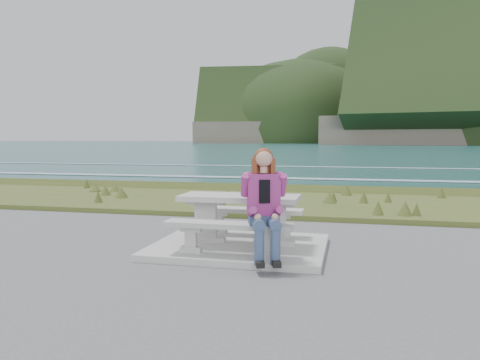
% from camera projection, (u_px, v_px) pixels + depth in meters
% --- Properties ---
extents(concrete_slab, '(2.60, 2.10, 0.10)m').
position_uv_depth(concrete_slab, '(240.00, 247.00, 7.18)').
color(concrete_slab, '#9E9E99').
rests_on(concrete_slab, ground).
extents(picnic_table, '(1.80, 0.75, 0.75)m').
position_uv_depth(picnic_table, '(240.00, 206.00, 7.13)').
color(picnic_table, '#9E9E99').
rests_on(picnic_table, concrete_slab).
extents(bench_landward, '(1.80, 0.35, 0.45)m').
position_uv_depth(bench_landward, '(228.00, 230.00, 6.47)').
color(bench_landward, '#9E9E99').
rests_on(bench_landward, concrete_slab).
extents(bench_seaward, '(1.80, 0.35, 0.45)m').
position_uv_depth(bench_seaward, '(249.00, 214.00, 7.83)').
color(bench_seaward, '#9E9E99').
rests_on(bench_seaward, concrete_slab).
extents(grass_verge, '(160.00, 4.50, 0.22)m').
position_uv_depth(grass_verge, '(284.00, 205.00, 12.04)').
color(grass_verge, '#2F491B').
rests_on(grass_verge, ground).
extents(shore_drop, '(160.00, 0.80, 2.20)m').
position_uv_depth(shore_drop, '(297.00, 193.00, 14.85)').
color(shore_drop, '#675A4D').
rests_on(shore_drop, ground).
extents(ocean, '(1600.00, 1600.00, 0.09)m').
position_uv_depth(ocean, '(325.00, 190.00, 31.67)').
color(ocean, '#1C4D4F').
rests_on(ocean, ground).
extents(seated_woman, '(0.62, 0.84, 1.48)m').
position_uv_depth(seated_woman, '(265.00, 219.00, 6.20)').
color(seated_woman, navy).
rests_on(seated_woman, concrete_slab).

